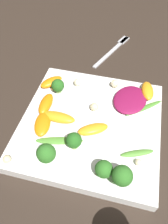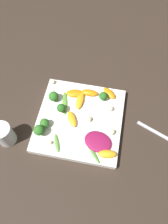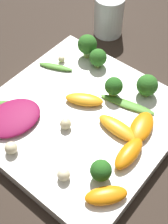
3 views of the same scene
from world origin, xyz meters
TOP-DOWN VIEW (x-y plane):
  - ground_plane at (0.00, 0.00)m, footprint 2.40×2.40m
  - plate at (0.00, 0.00)m, footprint 0.29×0.29m
  - drinking_glass at (0.23, 0.11)m, footprint 0.06×0.06m
  - radicchio_leaf_0 at (-0.08, 0.07)m, footprint 0.11×0.09m
  - orange_segment_0 at (-0.09, -0.12)m, footprint 0.06×0.06m
  - orange_segment_1 at (-0.11, 0.11)m, footprint 0.06×0.04m
  - orange_segment_2 at (0.04, -0.09)m, footprint 0.07×0.05m
  - orange_segment_3 at (-0.02, -0.11)m, footprint 0.06×0.03m
  - orange_segment_4 at (0.02, 0.01)m, footprint 0.05×0.07m
  - orange_segment_5 at (0.01, -0.07)m, footprint 0.03×0.07m
  - broccoli_floret_0 at (0.11, 0.05)m, footprint 0.03×0.03m
  - broccoli_floret_1 at (0.11, -0.06)m, footprint 0.04×0.04m
  - broccoli_floret_2 at (0.12, 0.08)m, footprint 0.04×0.04m
  - broccoli_floret_3 at (-0.07, -0.09)m, footprint 0.03×0.03m
  - broccoli_floret_4 at (0.07, -0.02)m, footprint 0.03×0.03m
  - arugula_sprig_0 at (-0.06, 0.11)m, footprint 0.07×0.08m
  - arugula_sprig_1 at (0.06, 0.10)m, footprint 0.04×0.06m
  - arugula_sprig_2 at (0.06, -0.05)m, footprint 0.04×0.09m
  - macadamia_nut_0 at (-0.12, 0.03)m, footprint 0.02×0.02m
  - macadamia_nut_1 at (-0.10, -0.06)m, footprint 0.02×0.02m
  - macadamia_nut_2 at (0.13, -0.13)m, footprint 0.02×0.02m
  - macadamia_nut_3 at (0.08, 0.11)m, footprint 0.01×0.01m
  - macadamia_nut_4 at (-0.03, 0.00)m, footprint 0.02×0.02m

SIDE VIEW (x-z plane):
  - ground_plane at x=0.00m, z-range 0.00..0.00m
  - plate at x=0.00m, z-range 0.00..0.02m
  - arugula_sprig_2 at x=0.06m, z-range 0.02..0.03m
  - arugula_sprig_0 at x=-0.06m, z-range 0.02..0.03m
  - arugula_sprig_1 at x=0.06m, z-range 0.02..0.03m
  - macadamia_nut_3 at x=0.08m, z-range 0.02..0.04m
  - radicchio_leaf_0 at x=-0.08m, z-range 0.02..0.04m
  - orange_segment_4 at x=0.02m, z-range 0.02..0.04m
  - macadamia_nut_2 at x=0.13m, z-range 0.02..0.04m
  - orange_segment_5 at x=0.01m, z-range 0.02..0.04m
  - orange_segment_2 at x=0.04m, z-range 0.02..0.04m
  - orange_segment_0 at x=-0.09m, z-range 0.02..0.04m
  - macadamia_nut_4 at x=-0.03m, z-range 0.02..0.04m
  - orange_segment_1 at x=-0.11m, z-range 0.02..0.04m
  - macadamia_nut_1 at x=-0.10m, z-range 0.02..0.04m
  - orange_segment_3 at x=-0.02m, z-range 0.02..0.04m
  - macadamia_nut_0 at x=-0.12m, z-range 0.02..0.04m
  - drinking_glass at x=0.23m, z-range 0.00..0.08m
  - broccoli_floret_0 at x=0.11m, z-range 0.03..0.06m
  - broccoli_floret_3 at x=-0.07m, z-range 0.03..0.06m
  - broccoli_floret_1 at x=0.11m, z-range 0.03..0.06m
  - broccoli_floret_4 at x=0.07m, z-range 0.03..0.06m
  - broccoli_floret_2 at x=0.12m, z-range 0.03..0.07m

